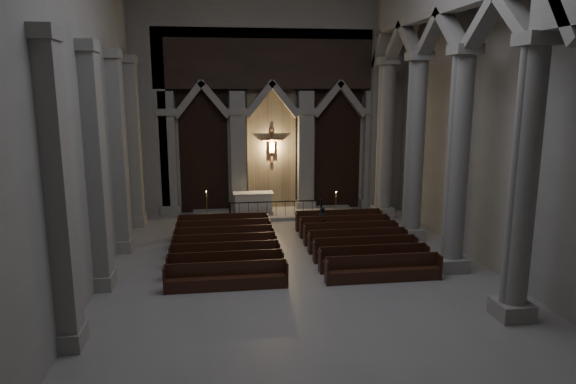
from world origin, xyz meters
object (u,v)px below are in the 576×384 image
(altar_rail, at_px, (276,207))
(candle_stand_right, at_px, (336,213))
(worshipper, at_px, (323,222))
(altar, at_px, (253,202))
(candle_stand_left, at_px, (207,213))
(pews, at_px, (292,247))

(altar_rail, bearing_deg, candle_stand_right, -17.64)
(worshipper, bearing_deg, altar, 143.36)
(altar_rail, bearing_deg, altar, 139.76)
(altar_rail, bearing_deg, candle_stand_left, -177.59)
(altar_rail, relative_size, candle_stand_right, 3.13)
(pews, relative_size, worshipper, 7.40)
(candle_stand_right, relative_size, worshipper, 1.19)
(candle_stand_left, xyz_separation_m, worshipper, (5.22, -3.09, 0.21))
(candle_stand_right, distance_m, worshipper, 2.60)
(candle_stand_left, relative_size, worshipper, 1.23)
(pews, height_order, worshipper, worshipper)
(altar, xyz_separation_m, candle_stand_left, (-2.38, -1.08, -0.25))
(candle_stand_left, height_order, pews, candle_stand_left)
(altar_rail, height_order, pews, altar_rail)
(altar_rail, xyz_separation_m, worshipper, (1.74, -3.24, 0.02))
(candle_stand_left, bearing_deg, altar_rail, 2.41)
(altar, xyz_separation_m, worshipper, (2.84, -4.17, -0.04))
(altar_rail, bearing_deg, worshipper, -61.70)
(candle_stand_left, height_order, worshipper, candle_stand_left)
(candle_stand_left, bearing_deg, worshipper, -30.63)
(worshipper, bearing_deg, pews, -106.47)
(pews, bearing_deg, candle_stand_right, 58.70)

